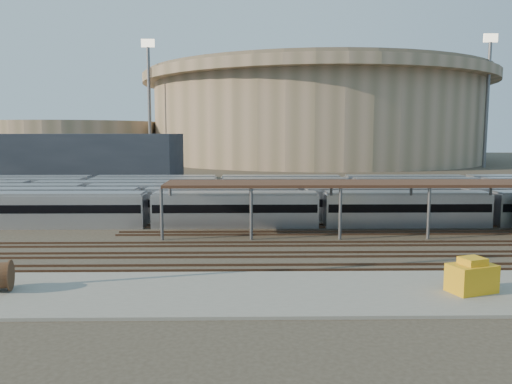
{
  "coord_description": "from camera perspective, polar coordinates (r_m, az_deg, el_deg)",
  "views": [
    {
      "loc": [
        0.25,
        -45.92,
        10.28
      ],
      "look_at": [
        1.21,
        12.0,
        3.35
      ],
      "focal_mm": 35.0,
      "sensor_mm": 36.0,
      "label": 1
    }
  ],
  "objects": [
    {
      "name": "empty_tracks",
      "position": [
        42.17,
        -1.27,
        -7.17
      ],
      "size": [
        170.0,
        9.62,
        0.18
      ],
      "color": "#4C3323",
      "rests_on": "ground"
    },
    {
      "name": "floodlight_3",
      "position": [
        206.43,
        -3.85,
        9.69
      ],
      "size": [
        4.0,
        1.0,
        38.4
      ],
      "color": "#5B5C60",
      "rests_on": "ground"
    },
    {
      "name": "floodlight_2",
      "position": [
        162.06,
        24.94,
        9.87
      ],
      "size": [
        4.0,
        1.0,
        38.4
      ],
      "color": "#5B5C60",
      "rests_on": "ground"
    },
    {
      "name": "inspection_shed",
      "position": [
        54.71,
        22.49,
        0.75
      ],
      "size": [
        60.3,
        6.0,
        5.3
      ],
      "color": "#5B5C60",
      "rests_on": "ground"
    },
    {
      "name": "stadium",
      "position": [
        187.66,
        6.71,
        8.67
      ],
      "size": [
        124.0,
        124.0,
        32.5
      ],
      "color": "#9D826A",
      "rests_on": "ground"
    },
    {
      "name": "secondary_arena",
      "position": [
        185.98,
        -19.94,
        5.41
      ],
      "size": [
        56.0,
        56.0,
        14.0
      ],
      "primitive_type": "cylinder",
      "color": "#9D826A",
      "rests_on": "ground"
    },
    {
      "name": "service_building",
      "position": [
        107.02,
        -20.22,
        3.58
      ],
      "size": [
        42.0,
        20.0,
        10.0
      ],
      "primitive_type": "cube",
      "color": "#1E232D",
      "rests_on": "ground"
    },
    {
      "name": "floodlight_0",
      "position": [
        159.16,
        -12.11,
        10.41
      ],
      "size": [
        4.0,
        1.0,
        38.4
      ],
      "color": "#5B5C60",
      "rests_on": "ground"
    },
    {
      "name": "ground",
      "position": [
        47.05,
        -1.23,
        -5.8
      ],
      "size": [
        420.0,
        420.0,
        0.0
      ],
      "primitive_type": "plane",
      "color": "#383026",
      "rests_on": "ground"
    },
    {
      "name": "cable_reel_east",
      "position": [
        36.17,
        -27.05,
        -8.48
      ],
      "size": [
        1.52,
        2.19,
        2.0
      ],
      "primitive_type": "cylinder",
      "rotation": [
        0.0,
        1.57,
        0.22
      ],
      "color": "#533821",
      "rests_on": "apron"
    },
    {
      "name": "subway_trains",
      "position": [
        64.98,
        -1.78,
        -0.68
      ],
      "size": [
        130.08,
        23.9,
        3.6
      ],
      "color": "silver",
      "rests_on": "ground"
    },
    {
      "name": "apron",
      "position": [
        32.97,
        -10.26,
        -11.28
      ],
      "size": [
        50.0,
        9.0,
        0.2
      ],
      "primitive_type": "cube",
      "color": "gray",
      "rests_on": "ground"
    },
    {
      "name": "yellow_equipment",
      "position": [
        34.91,
        23.43,
        -9.02
      ],
      "size": [
        3.27,
        2.62,
        1.78
      ],
      "primitive_type": "cube",
      "rotation": [
        0.0,
        0.0,
        0.33
      ],
      "color": "gold",
      "rests_on": "apron"
    }
  ]
}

